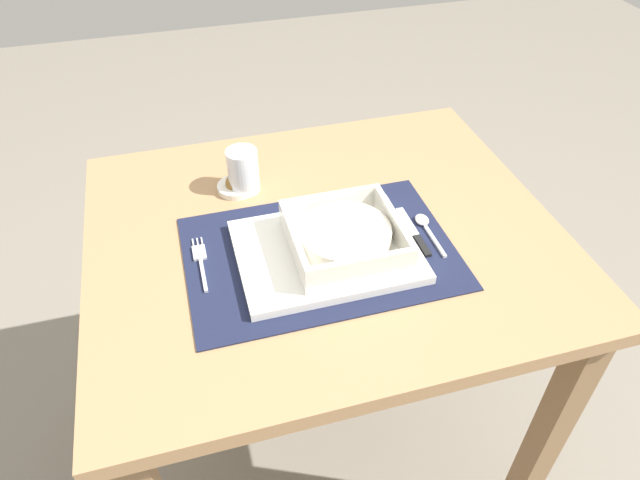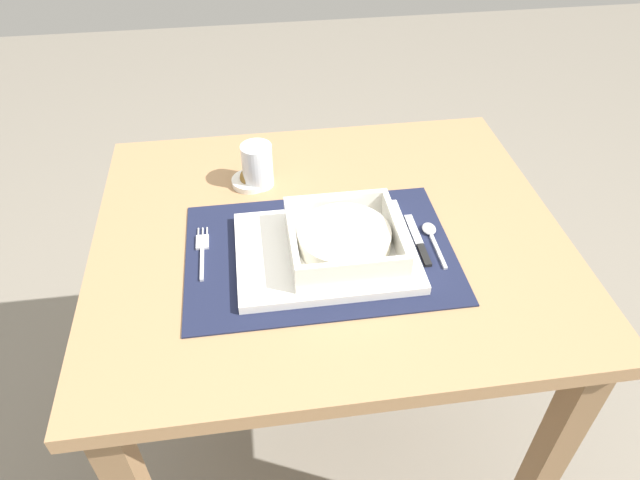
{
  "view_description": "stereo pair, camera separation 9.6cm",
  "coord_description": "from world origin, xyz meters",
  "px_view_note": "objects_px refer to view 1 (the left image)",
  "views": [
    {
      "loc": [
        -0.22,
        -0.75,
        1.4
      ],
      "look_at": [
        -0.02,
        -0.06,
        0.77
      ],
      "focal_mm": 32.06,
      "sensor_mm": 36.0,
      "label": 1
    },
    {
      "loc": [
        -0.13,
        -0.77,
        1.4
      ],
      "look_at": [
        -0.02,
        -0.06,
        0.77
      ],
      "focal_mm": 32.06,
      "sensor_mm": 36.0,
      "label": 2
    }
  ],
  "objects_px": {
    "condiment_saucer": "(236,185)",
    "drinking_glass": "(243,172)",
    "spoon": "(425,224)",
    "bread_knife": "(405,237)",
    "fork": "(200,259)",
    "porridge_bowl": "(345,238)",
    "dining_table": "(324,277)",
    "butter_knife": "(415,234)"
  },
  "relations": [
    {
      "from": "dining_table",
      "to": "spoon",
      "type": "distance_m",
      "value": 0.22
    },
    {
      "from": "porridge_bowl",
      "to": "fork",
      "type": "height_order",
      "value": "porridge_bowl"
    },
    {
      "from": "dining_table",
      "to": "fork",
      "type": "relative_size",
      "value": 6.27
    },
    {
      "from": "dining_table",
      "to": "drinking_glass",
      "type": "xyz_separation_m",
      "value": [
        -0.12,
        0.16,
        0.16
      ]
    },
    {
      "from": "drinking_glass",
      "to": "bread_knife",
      "type": "bearing_deg",
      "value": -42.68
    },
    {
      "from": "spoon",
      "to": "drinking_glass",
      "type": "xyz_separation_m",
      "value": [
        -0.29,
        0.2,
        0.03
      ]
    },
    {
      "from": "fork",
      "to": "bread_knife",
      "type": "relative_size",
      "value": 0.95
    },
    {
      "from": "dining_table",
      "to": "porridge_bowl",
      "type": "distance_m",
      "value": 0.18
    },
    {
      "from": "butter_knife",
      "to": "fork",
      "type": "bearing_deg",
      "value": 176.94
    },
    {
      "from": "dining_table",
      "to": "spoon",
      "type": "relative_size",
      "value": 7.21
    },
    {
      "from": "bread_knife",
      "to": "dining_table",
      "type": "bearing_deg",
      "value": 153.12
    },
    {
      "from": "fork",
      "to": "condiment_saucer",
      "type": "height_order",
      "value": "condiment_saucer"
    },
    {
      "from": "fork",
      "to": "drinking_glass",
      "type": "distance_m",
      "value": 0.22
    },
    {
      "from": "bread_knife",
      "to": "butter_knife",
      "type": "bearing_deg",
      "value": 9.54
    },
    {
      "from": "spoon",
      "to": "bread_knife",
      "type": "distance_m",
      "value": 0.05
    },
    {
      "from": "fork",
      "to": "spoon",
      "type": "distance_m",
      "value": 0.4
    },
    {
      "from": "spoon",
      "to": "butter_knife",
      "type": "bearing_deg",
      "value": -143.98
    },
    {
      "from": "porridge_bowl",
      "to": "bread_knife",
      "type": "bearing_deg",
      "value": 4.58
    },
    {
      "from": "condiment_saucer",
      "to": "drinking_glass",
      "type": "bearing_deg",
      "value": -9.43
    },
    {
      "from": "drinking_glass",
      "to": "condiment_saucer",
      "type": "distance_m",
      "value": 0.03
    },
    {
      "from": "dining_table",
      "to": "bread_knife",
      "type": "bearing_deg",
      "value": -26.4
    },
    {
      "from": "spoon",
      "to": "condiment_saucer",
      "type": "bearing_deg",
      "value": 146.47
    },
    {
      "from": "drinking_glass",
      "to": "porridge_bowl",
      "type": "bearing_deg",
      "value": -61.19
    },
    {
      "from": "porridge_bowl",
      "to": "fork",
      "type": "bearing_deg",
      "value": 167.85
    },
    {
      "from": "bread_knife",
      "to": "spoon",
      "type": "bearing_deg",
      "value": 25.53
    },
    {
      "from": "porridge_bowl",
      "to": "spoon",
      "type": "bearing_deg",
      "value": 11.11
    },
    {
      "from": "fork",
      "to": "bread_knife",
      "type": "xyz_separation_m",
      "value": [
        0.35,
        -0.04,
        0.0
      ]
    },
    {
      "from": "porridge_bowl",
      "to": "drinking_glass",
      "type": "distance_m",
      "value": 0.27
    },
    {
      "from": "spoon",
      "to": "porridge_bowl",
      "type": "bearing_deg",
      "value": -168.58
    },
    {
      "from": "bread_knife",
      "to": "condiment_saucer",
      "type": "relative_size",
      "value": 1.9
    },
    {
      "from": "bread_knife",
      "to": "condiment_saucer",
      "type": "bearing_deg",
      "value": 138.34
    },
    {
      "from": "dining_table",
      "to": "spoon",
      "type": "height_order",
      "value": "spoon"
    },
    {
      "from": "dining_table",
      "to": "drinking_glass",
      "type": "bearing_deg",
      "value": 125.58
    },
    {
      "from": "bread_knife",
      "to": "drinking_glass",
      "type": "xyz_separation_m",
      "value": [
        -0.25,
        0.23,
        0.03
      ]
    },
    {
      "from": "dining_table",
      "to": "porridge_bowl",
      "type": "xyz_separation_m",
      "value": [
        0.01,
        -0.07,
        0.16
      ]
    },
    {
      "from": "spoon",
      "to": "bread_knife",
      "type": "bearing_deg",
      "value": -153.67
    },
    {
      "from": "fork",
      "to": "porridge_bowl",
      "type": "bearing_deg",
      "value": -8.81
    },
    {
      "from": "porridge_bowl",
      "to": "drinking_glass",
      "type": "xyz_separation_m",
      "value": [
        -0.13,
        0.24,
        0.0
      ]
    },
    {
      "from": "dining_table",
      "to": "condiment_saucer",
      "type": "distance_m",
      "value": 0.25
    },
    {
      "from": "dining_table",
      "to": "bread_knife",
      "type": "relative_size",
      "value": 5.95
    },
    {
      "from": "porridge_bowl",
      "to": "dining_table",
      "type": "bearing_deg",
      "value": 100.5
    },
    {
      "from": "butter_knife",
      "to": "bread_knife",
      "type": "height_order",
      "value": "same"
    }
  ]
}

